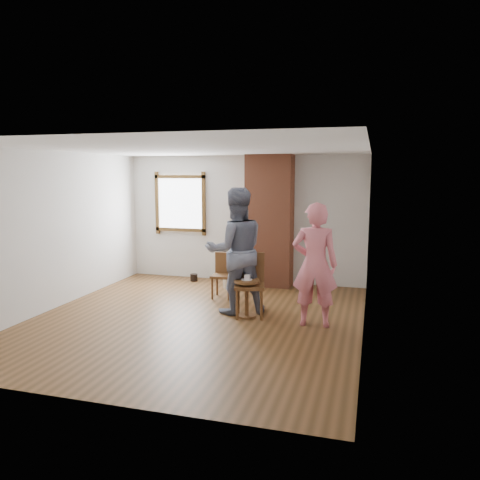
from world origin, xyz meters
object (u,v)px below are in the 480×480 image
stoneware_crock (232,276)px  man (236,251)px  dining_chair_right (250,281)px  dining_chair_left (224,273)px  side_table (247,292)px  person_pink (315,265)px

stoneware_crock → man: (0.55, -1.56, 0.78)m
stoneware_crock → dining_chair_right: size_ratio=0.46×
dining_chair_left → side_table: dining_chair_left is taller
stoneware_crock → person_pink: size_ratio=0.25×
dining_chair_left → person_pink: bearing=-35.1°
dining_chair_right → side_table: (-0.02, -0.12, -0.15)m
man → person_pink: size_ratio=1.10×
side_table → person_pink: 1.18m
stoneware_crock → man: size_ratio=0.22×
dining_chair_right → person_pink: (1.05, -0.23, 0.36)m
stoneware_crock → dining_chair_right: bearing=-64.0°
dining_chair_left → man: man is taller
person_pink → dining_chair_right: bearing=-17.6°
dining_chair_right → side_table: bearing=-110.9°
stoneware_crock → person_pink: (1.85, -1.88, 0.69)m
dining_chair_right → side_table: 0.20m
side_table → stoneware_crock: bearing=113.9°
man → person_pink: 1.34m
stoneware_crock → dining_chair_right: dining_chair_right is taller
man → dining_chair_left: bearing=-89.3°
dining_chair_left → side_table: bearing=-57.7°
dining_chair_right → man: bearing=148.7°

